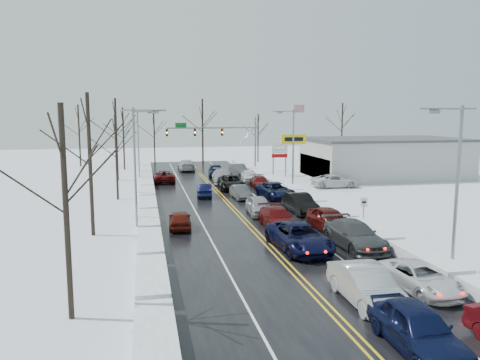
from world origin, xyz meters
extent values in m
plane|color=silver|center=(0.00, 0.00, 0.00)|extent=(160.00, 160.00, 0.00)
cube|color=black|center=(0.00, 2.00, 0.01)|extent=(14.00, 84.00, 0.01)
cube|color=white|center=(-7.60, 2.00, 0.00)|extent=(1.57, 72.00, 0.75)
cube|color=white|center=(7.60, 2.00, 0.00)|extent=(1.57, 72.00, 0.75)
cylinder|color=slate|center=(8.50, 28.00, 4.00)|extent=(0.24, 0.24, 8.00)
cylinder|color=slate|center=(2.00, 28.00, 6.50)|extent=(13.00, 0.18, 0.18)
cylinder|color=slate|center=(7.30, 28.00, 5.40)|extent=(2.33, 0.10, 2.33)
cube|color=#0C591E|center=(-2.50, 28.00, 6.90)|extent=(1.60, 0.08, 0.70)
cube|color=black|center=(3.50, 28.00, 5.85)|extent=(0.32, 0.25, 1.05)
sphere|color=#3F0705|center=(3.50, 27.84, 6.15)|extent=(0.20, 0.20, 0.20)
sphere|color=orange|center=(3.50, 27.84, 5.85)|extent=(0.22, 0.22, 0.22)
sphere|color=black|center=(3.50, 27.84, 5.55)|extent=(0.20, 0.20, 0.20)
cube|color=black|center=(-0.50, 28.00, 5.85)|extent=(0.32, 0.25, 1.05)
sphere|color=#3F0705|center=(-0.50, 27.84, 6.15)|extent=(0.20, 0.20, 0.20)
sphere|color=orange|center=(-0.50, 27.84, 5.85)|extent=(0.22, 0.22, 0.22)
sphere|color=black|center=(-0.50, 27.84, 5.55)|extent=(0.20, 0.20, 0.20)
cube|color=black|center=(-4.50, 28.00, 5.85)|extent=(0.32, 0.25, 1.05)
sphere|color=#3F0705|center=(-4.50, 27.84, 6.15)|extent=(0.20, 0.20, 0.20)
sphere|color=orange|center=(-4.50, 27.84, 5.85)|extent=(0.22, 0.22, 0.22)
sphere|color=black|center=(-4.50, 27.84, 5.55)|extent=(0.20, 0.20, 0.20)
cylinder|color=slate|center=(10.50, 16.00, 2.80)|extent=(0.20, 0.20, 5.60)
cube|color=yellow|center=(10.50, 16.00, 5.40)|extent=(3.20, 0.30, 1.20)
cube|color=black|center=(10.50, 15.83, 5.40)|extent=(2.40, 0.04, 0.50)
cylinder|color=slate|center=(9.60, 22.00, 2.00)|extent=(0.16, 0.16, 4.00)
cylinder|color=slate|center=(11.40, 22.00, 2.00)|extent=(0.16, 0.16, 4.00)
cube|color=white|center=(10.50, 22.00, 4.30)|extent=(2.20, 0.22, 0.70)
cube|color=white|center=(10.50, 22.00, 3.50)|extent=(2.20, 0.22, 0.70)
cube|color=#A30C0D|center=(10.50, 22.00, 2.80)|extent=(2.20, 0.22, 0.50)
cylinder|color=slate|center=(8.20, -8.00, 1.10)|extent=(0.08, 0.08, 2.20)
cube|color=white|center=(8.20, -8.00, 2.00)|extent=(0.55, 0.05, 0.70)
cube|color=black|center=(8.20, -8.04, 2.00)|extent=(0.35, 0.02, 0.15)
cylinder|color=silver|center=(15.00, 30.00, 5.00)|extent=(0.14, 0.14, 10.00)
cube|color=#A7A7A2|center=(24.00, 18.00, 2.50)|extent=(20.00, 12.00, 5.00)
cube|color=#262628|center=(14.05, 18.00, 1.60)|extent=(0.10, 11.00, 2.80)
cube|color=#3F3F42|center=(24.00, 18.00, 5.15)|extent=(20.40, 12.40, 0.30)
cylinder|color=slate|center=(8.50, -18.00, 4.50)|extent=(0.18, 0.18, 9.00)
cylinder|color=slate|center=(7.70, -18.00, 8.80)|extent=(3.20, 0.12, 0.12)
cube|color=slate|center=(6.90, -18.00, 8.65)|extent=(0.50, 0.25, 0.18)
cylinder|color=slate|center=(8.50, 10.00, 4.50)|extent=(0.18, 0.18, 9.00)
cylinder|color=slate|center=(7.70, 10.00, 8.80)|extent=(3.20, 0.12, 0.12)
cube|color=slate|center=(6.90, 10.00, 8.65)|extent=(0.50, 0.25, 0.18)
cylinder|color=slate|center=(-8.50, -4.00, 4.50)|extent=(0.18, 0.18, 9.00)
cylinder|color=slate|center=(-7.70, -4.00, 8.80)|extent=(3.20, 0.12, 0.12)
cube|color=slate|center=(-6.90, -4.00, 8.65)|extent=(0.50, 0.25, 0.18)
cylinder|color=slate|center=(-8.50, 24.00, 4.50)|extent=(0.18, 0.18, 9.00)
cylinder|color=slate|center=(-7.70, 24.00, 8.80)|extent=(3.20, 0.12, 0.12)
cube|color=slate|center=(-6.90, 24.00, 8.65)|extent=(0.50, 0.25, 0.18)
cylinder|color=#2D231C|center=(-11.00, -20.00, 4.50)|extent=(0.24, 0.24, 9.00)
cylinder|color=#2D231C|center=(-11.50, -6.00, 5.00)|extent=(0.27, 0.27, 10.00)
cylinder|color=#2D231C|center=(-10.50, 8.00, 4.25)|extent=(0.23, 0.23, 8.50)
cylinder|color=#2D231C|center=(-11.20, 22.00, 5.25)|extent=(0.28, 0.28, 10.50)
cylinder|color=#2D231C|center=(-10.80, 34.00, 4.75)|extent=(0.25, 0.25, 9.50)
cylinder|color=#2D231C|center=(-18.00, 40.00, 5.00)|extent=(0.27, 0.27, 10.00)
cylinder|color=#2D231C|center=(-6.00, 41.00, 4.50)|extent=(0.24, 0.24, 9.00)
cylinder|color=#2D231C|center=(2.00, 39.00, 5.50)|extent=(0.29, 0.29, 11.00)
cylinder|color=#2D231C|center=(12.00, 40.50, 4.25)|extent=(0.23, 0.23, 8.50)
cylinder|color=#2D231C|center=(28.00, 41.00, 5.25)|extent=(0.28, 0.28, 10.50)
imported|color=black|center=(1.74, -25.34, 0.00)|extent=(2.14, 5.03, 1.70)
imported|color=#AFB1B8|center=(1.87, -21.07, 0.00)|extent=(1.88, 5.23, 1.72)
imported|color=black|center=(1.63, -12.43, 0.00)|extent=(3.22, 6.29, 1.70)
imported|color=#510A0A|center=(1.90, -6.65, 0.00)|extent=(2.18, 5.26, 1.52)
imported|color=#96989E|center=(1.66, -1.85, 0.00)|extent=(2.11, 4.74, 1.59)
imported|color=#3F4144|center=(1.67, 5.93, 0.00)|extent=(1.66, 4.20, 1.36)
imported|color=black|center=(1.81, 11.87, 0.00)|extent=(3.02, 5.97, 1.62)
imported|color=#9DA0A5|center=(1.61, 17.25, 0.00)|extent=(2.85, 5.88, 1.65)
imported|color=black|center=(1.76, 22.95, 0.00)|extent=(2.57, 5.20, 1.71)
imported|color=silver|center=(5.15, -20.17, 0.00)|extent=(2.73, 5.04, 1.34)
imported|color=#3B3D40|center=(5.27, -12.67, 0.00)|extent=(2.66, 5.95, 1.69)
imported|color=#490C09|center=(5.39, -8.28, 0.00)|extent=(2.31, 5.16, 1.72)
imported|color=black|center=(5.34, -1.81, 0.00)|extent=(1.93, 5.17, 1.69)
imported|color=black|center=(5.23, 5.37, 0.00)|extent=(3.19, 6.00, 1.60)
imported|color=#4E0B0A|center=(5.27, 12.09, 0.00)|extent=(2.19, 4.78, 1.36)
imported|color=silver|center=(5.08, 16.92, 0.00)|extent=(2.39, 4.88, 1.60)
imported|color=#44474A|center=(5.13, 23.81, 0.00)|extent=(2.09, 4.88, 1.56)
imported|color=black|center=(-1.77, 7.78, 0.00)|extent=(1.98, 4.42, 1.41)
imported|color=#510A0C|center=(-5.43, 19.00, 0.00)|extent=(2.62, 5.53, 1.52)
imported|color=#BBBBBD|center=(-1.59, 30.62, 0.00)|extent=(2.37, 5.83, 1.69)
imported|color=#53120B|center=(-5.31, -5.28, 0.00)|extent=(1.87, 4.16, 1.39)
imported|color=silver|center=(13.95, 10.85, 0.00)|extent=(5.63, 2.88, 1.52)
imported|color=#3B3D3F|center=(16.94, 15.10, 0.00)|extent=(2.59, 5.83, 1.66)
imported|color=black|center=(14.89, 22.21, 0.00)|extent=(1.82, 4.37, 1.48)
camera|label=1|loc=(-7.82, -39.75, 8.57)|focal=35.00mm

